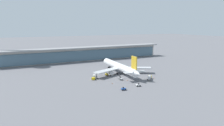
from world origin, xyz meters
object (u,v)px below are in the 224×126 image
service_truck_by_tail_yellow (95,77)px  service_truck_at_far_stand_yellow (107,74)px  airliner_on_stand (120,67)px  service_truck_near_nose_blue (124,89)px  service_truck_mid_apron_yellow (149,77)px  service_truck_under_wing_grey (121,78)px  safety_cone_bravo (154,78)px  service_truck_on_taxiway_white (138,85)px  safety_cone_charlie (112,83)px  safety_cone_alpha (127,80)px

service_truck_by_tail_yellow → service_truck_at_far_stand_yellow: (12.40, 5.58, -0.82)m
airliner_on_stand → service_truck_at_far_stand_yellow: bearing=-175.4°
service_truck_near_nose_blue → service_truck_mid_apron_yellow: size_ratio=0.38×
service_truck_near_nose_blue → service_truck_at_far_stand_yellow: 38.59m
service_truck_under_wing_grey → safety_cone_bravo: size_ratio=9.91×
service_truck_under_wing_grey → service_truck_on_taxiway_white: (1.84, -19.63, 0.07)m
service_truck_mid_apron_yellow → service_truck_at_far_stand_yellow: bearing=132.2°
safety_cone_bravo → safety_cone_charlie: bearing=179.1°
service_truck_at_far_stand_yellow → safety_cone_charlie: size_ratio=4.19×
service_truck_under_wing_grey → service_truck_mid_apron_yellow: service_truck_mid_apron_yellow is taller
service_truck_on_taxiway_white → service_truck_at_far_stand_yellow: bearing=99.1°
service_truck_near_nose_blue → service_truck_by_tail_yellow: service_truck_by_tail_yellow is taller
service_truck_under_wing_grey → service_truck_by_tail_yellow: 19.11m
service_truck_by_tail_yellow → service_truck_under_wing_grey: bearing=-32.0°
service_truck_under_wing_grey → service_truck_by_tail_yellow: bearing=148.0°
service_truck_at_far_stand_yellow → service_truck_mid_apron_yellow: bearing=-47.8°
service_truck_on_taxiway_white → safety_cone_charlie: (-12.13, 12.71, -0.56)m
airliner_on_stand → safety_cone_bravo: airliner_on_stand is taller
service_truck_by_tail_yellow → safety_cone_charlie: service_truck_by_tail_yellow is taller
airliner_on_stand → service_truck_under_wing_grey: airliner_on_stand is taller
service_truck_mid_apron_yellow → safety_cone_bravo: service_truck_mid_apron_yellow is taller
airliner_on_stand → safety_cone_bravo: (15.65, -24.13, -5.12)m
service_truck_near_nose_blue → service_truck_mid_apron_yellow: 31.95m
safety_cone_bravo → service_truck_mid_apron_yellow: bearing=-163.8°
service_truck_by_tail_yellow → safety_cone_charlie: 18.08m
airliner_on_stand → service_truck_on_taxiway_white: size_ratio=21.02×
airliner_on_stand → safety_cone_alpha: 22.51m
service_truck_mid_apron_yellow → service_truck_on_taxiway_white: 19.84m
service_truck_mid_apron_yellow → service_truck_by_tail_yellow: size_ratio=1.10×
service_truck_under_wing_grey → safety_cone_bravo: bearing=-17.3°
airliner_on_stand → safety_cone_alpha: size_ratio=92.67×
service_truck_on_taxiway_white → service_truck_at_far_stand_yellow: 35.77m
safety_cone_bravo → service_truck_under_wing_grey: bearing=162.7°
service_truck_mid_apron_yellow → service_truck_at_far_stand_yellow: 33.35m
safety_cone_alpha → service_truck_near_nose_blue: bearing=-126.5°
service_truck_near_nose_blue → safety_cone_alpha: size_ratio=4.34×
airliner_on_stand → service_truck_on_taxiway_white: airliner_on_stand is taller
safety_cone_alpha → airliner_on_stand: bearing=75.3°
safety_cone_alpha → safety_cone_bravo: same height
service_truck_at_far_stand_yellow → safety_cone_bravo: service_truck_at_far_stand_yellow is taller
airliner_on_stand → service_truck_on_taxiway_white: 37.14m
airliner_on_stand → safety_cone_charlie: (-18.58, -23.58, -5.12)m
service_truck_near_nose_blue → service_truck_at_far_stand_yellow: bearing=80.1°
safety_cone_charlie → airliner_on_stand: bearing=51.8°
airliner_on_stand → safety_cone_bravo: size_ratio=92.67×
safety_cone_alpha → safety_cone_bravo: (21.22, -2.93, 0.00)m
service_truck_by_tail_yellow → safety_cone_charlie: bearing=-70.9°
service_truck_near_nose_blue → safety_cone_bravo: service_truck_near_nose_blue is taller
service_truck_under_wing_grey → service_truck_by_tail_yellow: (-16.19, 10.11, 0.88)m
safety_cone_bravo → safety_cone_charlie: (-34.23, 0.55, 0.00)m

